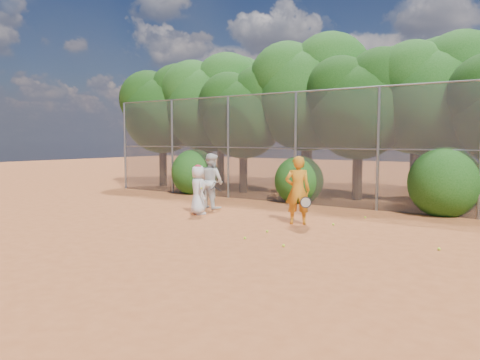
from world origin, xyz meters
The scene contains 23 objects.
ground centered at (0.00, 0.00, 0.00)m, with size 80.00×80.00×0.00m, color #AB5326.
fence_back centered at (-0.12, 6.00, 2.05)m, with size 20.05×0.09×4.03m.
tree_0 centered at (-9.44, 8.04, 3.93)m, with size 4.38×3.81×6.00m.
tree_1 centered at (-6.94, 8.54, 4.16)m, with size 4.64×4.03×6.35m.
tree_2 centered at (-4.45, 7.83, 3.58)m, with size 3.99×3.47×5.47m.
tree_3 centered at (-1.94, 8.84, 4.40)m, with size 4.89×4.26×6.70m.
tree_4 centered at (0.55, 8.24, 3.76)m, with size 4.19×3.64×5.73m.
tree_5 centered at (3.06, 9.04, 4.05)m, with size 4.51×3.92×6.17m.
tree_9 centered at (-7.94, 10.84, 4.34)m, with size 4.83×4.20×6.62m.
tree_10 centered at (-2.93, 11.05, 4.63)m, with size 5.15×4.48×7.06m.
tree_11 centered at (2.06, 10.64, 4.16)m, with size 4.64×4.03×6.35m.
bush_0 centered at (-6.00, 6.30, 1.00)m, with size 2.00×2.00×2.00m, color #194912.
bush_1 centered at (-1.00, 6.30, 0.90)m, with size 1.80×1.80×1.80m, color #194912.
bush_2 centered at (4.00, 6.30, 1.10)m, with size 2.20×2.20×2.20m, color #194912.
player_yellow centered at (1.04, 2.33, 0.93)m, with size 0.91×0.73×1.87m.
player_teen centered at (-2.28, 2.07, 0.77)m, with size 0.88×0.80×1.54m.
player_white centered at (-2.73, 3.31, 0.93)m, with size 1.04×0.91×1.85m.
ball_0 centered at (0.97, 0.85, 0.03)m, with size 0.07×0.07×0.07m, color #CCEC2A.
ball_1 centered at (1.93, 2.68, 0.03)m, with size 0.07×0.07×0.07m, color #CCEC2A.
ball_2 centered at (2.08, -0.29, 0.03)m, with size 0.07×0.07×0.07m, color #CCEC2A.
ball_3 centered at (4.91, 1.29, 0.03)m, with size 0.07×0.07×0.07m, color #CCEC2A.
ball_4 centered at (0.96, -0.13, 0.03)m, with size 0.07×0.07×0.07m, color #CCEC2A.
ball_5 centered at (2.24, 4.28, 0.03)m, with size 0.07×0.07×0.07m, color #CCEC2A.
Camera 1 is at (6.96, -8.97, 2.32)m, focal length 35.00 mm.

